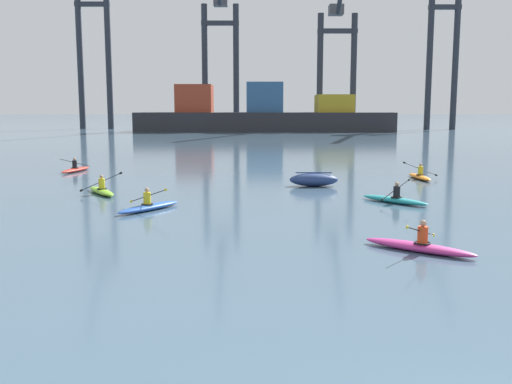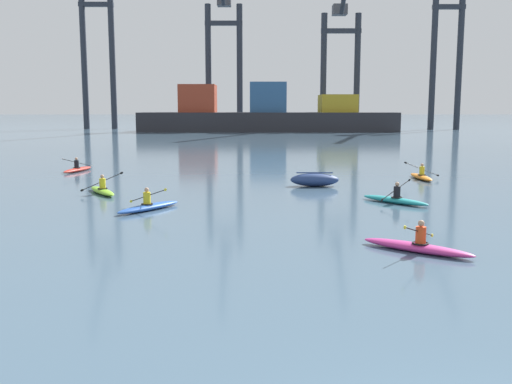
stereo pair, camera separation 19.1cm
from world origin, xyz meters
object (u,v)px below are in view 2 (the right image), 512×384
(container_barge, at_px, (265,116))
(gantry_crane_west_mid, at_px, (224,42))
(gantry_crane_east, at_px, (448,35))
(kayak_lime, at_px, (102,190))
(gantry_crane_east_mid, at_px, (341,48))
(kayak_red, at_px, (78,169))
(capsized_dinghy, at_px, (315,180))
(kayak_magenta, at_px, (417,246))
(kayak_orange, at_px, (421,176))
(kayak_blue, at_px, (149,206))
(gantry_crane_west, at_px, (97,31))
(kayak_teal, at_px, (395,199))

(container_barge, height_order, gantry_crane_west_mid, gantry_crane_west_mid)
(gantry_crane_east, xyz_separation_m, kayak_lime, (-44.90, -86.41, -18.08))
(gantry_crane_west_mid, relative_size, kayak_lime, 10.84)
(gantry_crane_east_mid, height_order, kayak_red, gantry_crane_east_mid)
(capsized_dinghy, bearing_deg, kayak_magenta, -83.75)
(gantry_crane_east_mid, height_order, kayak_orange, gantry_crane_east_mid)
(gantry_crane_east, xyz_separation_m, kayak_blue, (-41.75, -91.02, -18.08))
(capsized_dinghy, bearing_deg, kayak_blue, -135.86)
(kayak_orange, bearing_deg, kayak_lime, -161.45)
(capsized_dinghy, bearing_deg, kayak_red, 154.35)
(capsized_dinghy, relative_size, kayak_magenta, 0.87)
(container_barge, relative_size, kayak_magenta, 15.25)
(kayak_blue, bearing_deg, gantry_crane_west_mid, 91.24)
(gantry_crane_west_mid, distance_m, kayak_lime, 91.02)
(kayak_orange, distance_m, kayak_magenta, 18.09)
(gantry_crane_west, height_order, gantry_crane_east_mid, gantry_crane_west)
(capsized_dinghy, height_order, kayak_lime, kayak_lime)
(gantry_crane_east_mid, height_order, kayak_blue, gantry_crane_east_mid)
(kayak_teal, bearing_deg, capsized_dinghy, 118.28)
(container_barge, bearing_deg, kayak_blue, -94.25)
(gantry_crane_west, relative_size, kayak_lime, 12.56)
(kayak_orange, relative_size, kayak_teal, 1.16)
(gantry_crane_west_mid, distance_m, kayak_red, 81.43)
(gantry_crane_east, bearing_deg, kayak_teal, -109.25)
(gantry_crane_east, height_order, kayak_red, gantry_crane_east)
(kayak_red, bearing_deg, gantry_crane_east_mid, 69.66)
(kayak_orange, bearing_deg, kayak_magenta, -106.30)
(container_barge, distance_m, kayak_orange, 72.30)
(kayak_blue, xyz_separation_m, kayak_lime, (-3.14, 4.61, 0.00))
(gantry_crane_west_mid, bearing_deg, gantry_crane_west, 177.22)
(capsized_dinghy, distance_m, kayak_red, 16.66)
(kayak_blue, bearing_deg, kayak_red, 117.06)
(gantry_crane_east_mid, xyz_separation_m, capsized_dinghy, (-13.50, -84.16, -15.58))
(kayak_lime, bearing_deg, kayak_orange, 18.55)
(container_barge, distance_m, kayak_lime, 78.22)
(gantry_crane_west_mid, relative_size, gantry_crane_east, 1.00)
(kayak_blue, bearing_deg, kayak_magenta, -37.16)
(gantry_crane_east_mid, xyz_separation_m, kayak_blue, (-21.08, -91.52, -15.76))
(gantry_crane_west, relative_size, gantry_crane_east_mid, 1.20)
(kayak_blue, xyz_separation_m, kayak_orange, (14.22, 10.44, -0.00))
(kayak_teal, bearing_deg, gantry_crane_west_mid, 97.79)
(gantry_crane_east, relative_size, kayak_teal, 11.85)
(kayak_red, xyz_separation_m, kayak_teal, (18.02, -12.80, -0.00))
(kayak_teal, height_order, kayak_magenta, kayak_teal)
(gantry_crane_east, height_order, kayak_lime, gantry_crane_east)
(kayak_lime, bearing_deg, container_barge, 83.20)
(gantry_crane_east_mid, height_order, kayak_teal, gantry_crane_east_mid)
(gantry_crane_west_mid, height_order, kayak_red, gantry_crane_west_mid)
(capsized_dinghy, distance_m, kayak_orange, 7.32)
(gantry_crane_east_mid, relative_size, kayak_blue, 10.75)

